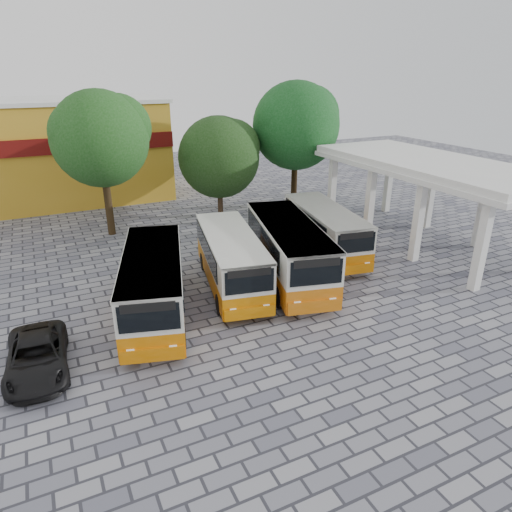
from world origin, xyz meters
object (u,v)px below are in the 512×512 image
bus_far_left (154,282)px  bus_far_right (325,228)px  bus_centre_left (231,258)px  parked_car (37,357)px  bus_centre_right (289,248)px

bus_far_left → bus_far_right: size_ratio=1.06×
bus_centre_left → parked_car: bus_centre_left is taller
bus_far_left → bus_centre_left: bearing=31.8°
bus_centre_left → bus_far_right: bearing=26.3°
bus_far_left → bus_far_right: bearing=31.0°
bus_far_left → bus_centre_right: bus_centre_right is taller
parked_car → bus_far_left: bearing=26.6°
bus_far_left → bus_centre_right: (7.34, 0.74, 0.11)m
bus_centre_right → bus_far_right: size_ratio=1.12×
bus_far_left → parked_car: 5.58m
bus_centre_right → bus_far_right: (3.84, 2.34, -0.18)m
bus_centre_right → bus_far_right: 4.50m
bus_far_right → parked_car: bearing=-152.0°
bus_far_left → bus_centre_right: size_ratio=0.95×
parked_car → bus_far_right: bearing=21.2°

